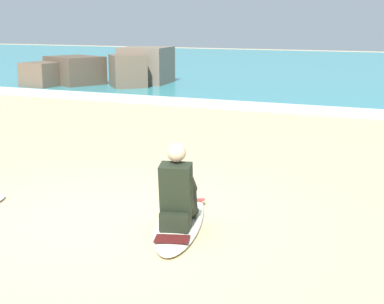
{
  "coord_description": "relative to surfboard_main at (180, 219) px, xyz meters",
  "views": [
    {
      "loc": [
        3.52,
        -5.51,
        2.31
      ],
      "look_at": [
        0.39,
        1.48,
        0.55
      ],
      "focal_mm": 54.02,
      "sensor_mm": 36.0,
      "label": 1
    }
  ],
  "objects": [
    {
      "name": "ground_plane",
      "position": [
        -0.77,
        -0.28,
        -0.04
      ],
      "size": [
        80.0,
        80.0,
        0.0
      ],
      "primitive_type": "plane",
      "color": "#CCB584"
    },
    {
      "name": "surfboard_main",
      "position": [
        0.0,
        0.0,
        0.0
      ],
      "size": [
        1.22,
        2.33,
        0.08
      ],
      "color": "#EFE5C6",
      "rests_on": "ground"
    },
    {
      "name": "surfer_seated",
      "position": [
        0.11,
        -0.29,
        0.4
      ],
      "size": [
        0.5,
        0.76,
        0.95
      ],
      "color": "black",
      "rests_on": "surfboard_main"
    },
    {
      "name": "breaking_foam",
      "position": [
        -0.77,
        8.86,
        0.02
      ],
      "size": [
        80.0,
        0.9,
        0.11
      ],
      "primitive_type": "cube",
      "color": "white",
      "rests_on": "ground"
    },
    {
      "name": "sea",
      "position": [
        -0.77,
        22.56,
        0.01
      ],
      "size": [
        80.0,
        28.0,
        0.1
      ],
      "primitive_type": "cube",
      "color": "teal",
      "rests_on": "ground"
    },
    {
      "name": "rock_outcrop_distant",
      "position": [
        -8.28,
        11.49,
        0.55
      ],
      "size": [
        4.31,
        3.86,
        1.37
      ],
      "color": "brown",
      "rests_on": "ground"
    }
  ]
}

